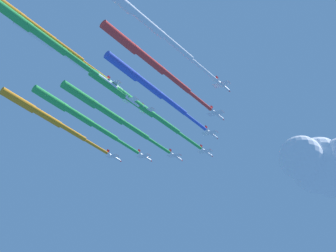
# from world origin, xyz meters

# --- Properties ---
(jet_lead) EXTENTS (78.29, 15.13, 4.42)m
(jet_lead) POSITION_xyz_m (-19.92, 2.65, 207.23)
(jet_lead) COLOR silver
(jet_port_inner) EXTENTS (73.06, 14.96, 4.50)m
(jet_port_inner) POSITION_xyz_m (-25.33, 14.84, 204.74)
(jet_port_inner) COLOR silver
(jet_starboard_inner) EXTENTS (70.59, 13.28, 4.46)m
(jet_starboard_inner) POSITION_xyz_m (-26.21, -8.61, 206.42)
(jet_starboard_inner) COLOR silver
(jet_port_mid) EXTENTS (69.56, 14.08, 4.39)m
(jet_port_mid) POSITION_xyz_m (-31.88, 26.55, 204.60)
(jet_port_mid) COLOR silver
(jet_starboard_mid) EXTENTS (71.90, 13.79, 4.44)m
(jet_starboard_mid) POSITION_xyz_m (-38.36, -18.35, 205.00)
(jet_starboard_mid) COLOR silver
(jet_port_outer) EXTENTS (67.86, 13.70, 4.50)m
(jet_port_outer) POSITION_xyz_m (-39.60, 38.60, 204.64)
(jet_port_outer) COLOR silver
(jet_starboard_outer) EXTENTS (75.65, 15.34, 4.47)m
(jet_starboard_outer) POSITION_xyz_m (-52.08, -27.41, 207.75)
(jet_starboard_outer) COLOR silver
(jet_trail_port) EXTENTS (73.61, 14.89, 4.44)m
(jet_trail_port) POSITION_xyz_m (-57.11, 6.95, 206.96)
(jet_trail_port) COLOR silver
(jet_trail_starboard) EXTENTS (76.12, 13.60, 4.45)m
(jet_trail_starboard) POSITION_xyz_m (-68.84, 7.23, 206.28)
(jet_trail_starboard) COLOR silver
(jet_tail_end) EXTENTS (67.18, 13.01, 4.40)m
(jet_tail_end) POSITION_xyz_m (-73.07, 7.95, 208.46)
(jet_tail_end) COLOR silver
(cloud_puff) EXTENTS (49.61, 35.24, 28.65)m
(cloud_puff) POSITION_xyz_m (66.37, -45.06, 204.34)
(cloud_puff) COLOR white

